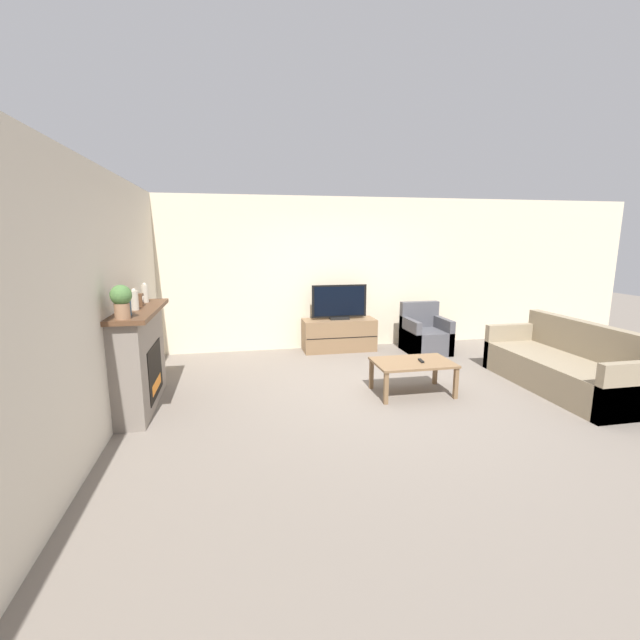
{
  "coord_description": "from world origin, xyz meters",
  "views": [
    {
      "loc": [
        -1.77,
        -5.2,
        1.98
      ],
      "look_at": [
        -0.61,
        0.57,
        0.85
      ],
      "focal_mm": 24.0,
      "sensor_mm": 36.0,
      "label": 1
    }
  ],
  "objects_px": {
    "potted_plant": "(121,300)",
    "tv": "(339,303)",
    "mantel_vase_left": "(127,304)",
    "tv_stand": "(339,335)",
    "couch": "(565,368)",
    "mantel_vase_right": "(145,293)",
    "remote": "(421,361)",
    "armchair": "(425,336)",
    "mantel_vase_centre_left": "(134,300)",
    "fireplace": "(140,357)",
    "mantel_clock": "(140,300)",
    "coffee_table": "(413,365)"
  },
  "relations": [
    {
      "from": "mantel_vase_centre_left",
      "to": "couch",
      "type": "height_order",
      "value": "mantel_vase_centre_left"
    },
    {
      "from": "mantel_vase_left",
      "to": "mantel_clock",
      "type": "relative_size",
      "value": 1.68
    },
    {
      "from": "tv_stand",
      "to": "mantel_vase_centre_left",
      "type": "bearing_deg",
      "value": -143.14
    },
    {
      "from": "mantel_vase_centre_left",
      "to": "coffee_table",
      "type": "height_order",
      "value": "mantel_vase_centre_left"
    },
    {
      "from": "mantel_vase_right",
      "to": "potted_plant",
      "type": "height_order",
      "value": "potted_plant"
    },
    {
      "from": "mantel_vase_left",
      "to": "remote",
      "type": "bearing_deg",
      "value": 3.67
    },
    {
      "from": "mantel_clock",
      "to": "couch",
      "type": "distance_m",
      "value": 5.49
    },
    {
      "from": "tv_stand",
      "to": "couch",
      "type": "height_order",
      "value": "couch"
    },
    {
      "from": "mantel_clock",
      "to": "tv",
      "type": "distance_m",
      "value": 3.49
    },
    {
      "from": "remote",
      "to": "fireplace",
      "type": "bearing_deg",
      "value": -177.13
    },
    {
      "from": "mantel_clock",
      "to": "potted_plant",
      "type": "bearing_deg",
      "value": -90.05
    },
    {
      "from": "fireplace",
      "to": "armchair",
      "type": "relative_size",
      "value": 1.86
    },
    {
      "from": "fireplace",
      "to": "couch",
      "type": "xyz_separation_m",
      "value": [
        5.38,
        -0.47,
        -0.31
      ]
    },
    {
      "from": "fireplace",
      "to": "mantel_clock",
      "type": "distance_m",
      "value": 0.68
    },
    {
      "from": "mantel_vase_left",
      "to": "couch",
      "type": "relative_size",
      "value": 0.11
    },
    {
      "from": "couch",
      "to": "potted_plant",
      "type": "bearing_deg",
      "value": -177.79
    },
    {
      "from": "remote",
      "to": "couch",
      "type": "distance_m",
      "value": 1.97
    },
    {
      "from": "mantel_vase_left",
      "to": "tv_stand",
      "type": "xyz_separation_m",
      "value": [
        2.9,
        2.54,
        -1.02
      ]
    },
    {
      "from": "armchair",
      "to": "coffee_table",
      "type": "distance_m",
      "value": 2.18
    },
    {
      "from": "coffee_table",
      "to": "remote",
      "type": "xyz_separation_m",
      "value": [
        0.1,
        -0.03,
        0.06
      ]
    },
    {
      "from": "tv_stand",
      "to": "tv",
      "type": "height_order",
      "value": "tv"
    },
    {
      "from": "mantel_vase_left",
      "to": "mantel_vase_right",
      "type": "distance_m",
      "value": 0.96
    },
    {
      "from": "tv",
      "to": "tv_stand",
      "type": "bearing_deg",
      "value": 90.0
    },
    {
      "from": "mantel_vase_right",
      "to": "armchair",
      "type": "height_order",
      "value": "mantel_vase_right"
    },
    {
      "from": "mantel_clock",
      "to": "remote",
      "type": "bearing_deg",
      "value": -7.01
    },
    {
      "from": "coffee_table",
      "to": "armchair",
      "type": "bearing_deg",
      "value": 60.98
    },
    {
      "from": "armchair",
      "to": "couch",
      "type": "xyz_separation_m",
      "value": [
        1.0,
        -2.14,
        0.01
      ]
    },
    {
      "from": "mantel_vase_centre_left",
      "to": "coffee_table",
      "type": "distance_m",
      "value": 3.44
    },
    {
      "from": "potted_plant",
      "to": "mantel_vase_left",
      "type": "bearing_deg",
      "value": 90.0
    },
    {
      "from": "mantel_clock",
      "to": "tv",
      "type": "height_order",
      "value": "mantel_clock"
    },
    {
      "from": "fireplace",
      "to": "mantel_vase_right",
      "type": "height_order",
      "value": "mantel_vase_right"
    },
    {
      "from": "armchair",
      "to": "tv",
      "type": "bearing_deg",
      "value": 165.22
    },
    {
      "from": "mantel_vase_right",
      "to": "mantel_clock",
      "type": "xyz_separation_m",
      "value": [
        0.0,
        -0.32,
        -0.04
      ]
    },
    {
      "from": "mantel_vase_centre_left",
      "to": "mantel_vase_right",
      "type": "xyz_separation_m",
      "value": [
        0.0,
        0.6,
        0.0
      ]
    },
    {
      "from": "mantel_vase_centre_left",
      "to": "tv",
      "type": "height_order",
      "value": "mantel_vase_centre_left"
    },
    {
      "from": "mantel_vase_left",
      "to": "tv",
      "type": "relative_size",
      "value": 0.26
    },
    {
      "from": "fireplace",
      "to": "couch",
      "type": "height_order",
      "value": "fireplace"
    },
    {
      "from": "fireplace",
      "to": "tv_stand",
      "type": "relative_size",
      "value": 1.24
    },
    {
      "from": "mantel_vase_right",
      "to": "remote",
      "type": "relative_size",
      "value": 1.61
    },
    {
      "from": "tv_stand",
      "to": "coffee_table",
      "type": "bearing_deg",
      "value": -79.91
    },
    {
      "from": "mantel_vase_left",
      "to": "couch",
      "type": "distance_m",
      "value": 5.46
    },
    {
      "from": "mantel_clock",
      "to": "armchair",
      "type": "xyz_separation_m",
      "value": [
        4.36,
        1.51,
        -0.98
      ]
    },
    {
      "from": "mantel_vase_right",
      "to": "tv",
      "type": "height_order",
      "value": "mantel_vase_right"
    },
    {
      "from": "potted_plant",
      "to": "tv",
      "type": "relative_size",
      "value": 0.35
    },
    {
      "from": "mantel_vase_centre_left",
      "to": "potted_plant",
      "type": "distance_m",
      "value": 0.56
    },
    {
      "from": "potted_plant",
      "to": "coffee_table",
      "type": "relative_size",
      "value": 0.34
    },
    {
      "from": "tv_stand",
      "to": "coffee_table",
      "type": "height_order",
      "value": "tv_stand"
    },
    {
      "from": "armchair",
      "to": "couch",
      "type": "relative_size",
      "value": 0.39
    },
    {
      "from": "potted_plant",
      "to": "tv",
      "type": "xyz_separation_m",
      "value": [
        2.9,
        2.73,
        -0.53
      ]
    },
    {
      "from": "mantel_vase_centre_left",
      "to": "fireplace",
      "type": "bearing_deg",
      "value": 98.04
    }
  ]
}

